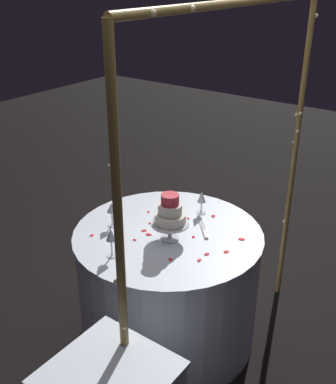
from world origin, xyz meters
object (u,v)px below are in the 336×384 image
decorative_arch (233,160)px  wine_glass_0 (112,209)px  wine_glass_1 (111,236)px  main_table (168,285)px  wine_glass_2 (202,198)px  tiered_cake (170,214)px  cake_knife (203,228)px

decorative_arch → wine_glass_0: decorative_arch is taller
wine_glass_1 → main_table: bearing=165.6°
wine_glass_1 → decorative_arch: bearing=127.4°
wine_glass_0 → wine_glass_2: 0.57m
tiered_cake → wine_glass_1: tiered_cake is taller
main_table → wine_glass_2: size_ratio=7.30×
tiered_cake → wine_glass_2: size_ratio=1.84×
main_table → wine_glass_0: 0.61m
decorative_arch → wine_glass_1: size_ratio=12.14×
wine_glass_0 → wine_glass_1: size_ratio=0.89×
tiered_cake → decorative_arch: bearing=98.7°
wine_glass_0 → cake_knife: (-0.30, 0.47, -0.11)m
main_table → decorative_arch: bearing=90.0°
wine_glass_1 → cake_knife: 0.61m
tiered_cake → cake_knife: (-0.22, 0.09, -0.16)m
tiered_cake → wine_glass_0: size_ratio=1.89×
main_table → wine_glass_1: size_ratio=6.62×
main_table → wine_glass_0: (0.13, -0.32, 0.50)m
wine_glass_0 → cake_knife: 0.56m
main_table → wine_glass_2: (-0.32, 0.03, 0.50)m
wine_glass_0 → cake_knife: size_ratio=0.65×
wine_glass_1 → cake_knife: size_ratio=0.73×
main_table → cake_knife: bearing=139.6°
wine_glass_1 → cake_knife: wine_glass_1 is taller
wine_glass_2 → wine_glass_1: bearing=-10.2°
main_table → tiered_cake: size_ratio=3.96×
decorative_arch → main_table: decorative_arch is taller
tiered_cake → wine_glass_0: (0.08, -0.38, -0.05)m
decorative_arch → cake_knife: bearing=-122.6°
cake_knife → tiered_cake: bearing=-21.9°
main_table → tiered_cake: (0.05, 0.05, 0.55)m
wine_glass_0 → wine_glass_2: (-0.45, 0.35, -0.00)m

